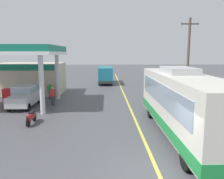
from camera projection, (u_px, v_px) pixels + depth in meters
The scene contains 10 objects.
ground at pixel (122, 89), 28.20m from camera, with size 120.00×120.00×0.00m, color #4C4C51.
lane_divider_stripe at pixel (125, 97), 23.26m from camera, with size 0.16×50.00×0.01m, color #D8CC4C.
coach_bus_main at pixel (183, 104), 12.34m from camera, with size 2.60×11.04×3.69m.
gas_station_roadside at pixel (24, 71), 23.08m from camera, with size 9.10×11.95×5.10m.
car_at_pump at pixel (25, 95), 18.93m from camera, with size 1.70×4.20×1.82m.
minibus_opposing_lane at pixel (106, 74), 33.35m from camera, with size 2.04×6.13×2.44m.
motorcycle_parked_forecourt at pixel (31, 117), 14.40m from camera, with size 0.55×1.80×0.92m.
pedestrian_near_pump at pixel (50, 90), 22.01m from camera, with size 0.55×0.22×1.66m.
pedestrian_by_shop at pixel (53, 95), 19.30m from camera, with size 0.55×0.22×1.66m.
utility_pole_roadside at pixel (188, 56), 22.83m from camera, with size 1.80×0.24×7.96m.
Camera 1 is at (-1.97, -7.79, 4.50)m, focal length 36.05 mm.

